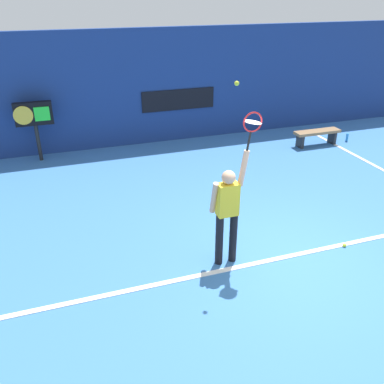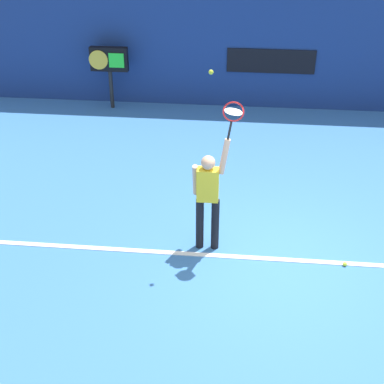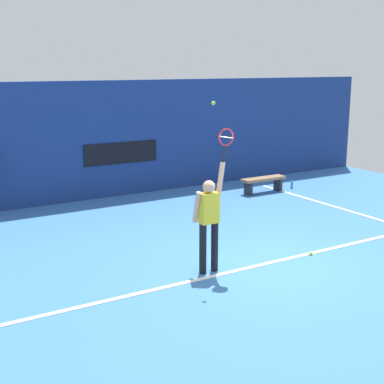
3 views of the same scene
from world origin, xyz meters
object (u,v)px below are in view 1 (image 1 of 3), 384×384
object	(u,v)px
court_bench	(317,134)
tennis_player	(227,209)
scoreboard_clock	(34,116)
spare_ball	(344,245)
tennis_racket	(252,124)
tennis_ball	(237,83)
water_bottle	(347,137)

from	to	relation	value
court_bench	tennis_player	bearing A→B (deg)	-136.98
scoreboard_clock	spare_ball	world-z (taller)	scoreboard_clock
tennis_player	spare_ball	world-z (taller)	tennis_player
tennis_racket	scoreboard_clock	distance (m)	6.82
tennis_ball	spare_ball	distance (m)	3.71
scoreboard_clock	water_bottle	size ratio (longest dim) A/B	6.60
tennis_racket	spare_ball	bearing A→B (deg)	-8.71
court_bench	water_bottle	xyz separation A→B (m)	(1.10, 0.00, -0.22)
tennis_player	water_bottle	world-z (taller)	tennis_player
tennis_player	tennis_racket	xyz separation A→B (m)	(0.34, -0.00, 1.38)
tennis_ball	water_bottle	bearing A→B (deg)	37.83
tennis_racket	tennis_ball	world-z (taller)	tennis_ball
tennis_racket	court_bench	world-z (taller)	tennis_racket
tennis_player	water_bottle	xyz separation A→B (m)	(5.89, 4.47, -0.89)
tennis_ball	spare_ball	world-z (taller)	tennis_ball
scoreboard_clock	spare_ball	distance (m)	8.11
water_bottle	court_bench	bearing A→B (deg)	180.00
tennis_racket	scoreboard_clock	bearing A→B (deg)	119.19
court_bench	spare_ball	xyz separation A→B (m)	(-2.58, -4.76, -0.30)
tennis_ball	court_bench	xyz separation A→B (m)	(4.77, 4.56, -2.69)
water_bottle	spare_ball	size ratio (longest dim) A/B	3.53
tennis_racket	water_bottle	size ratio (longest dim) A/B	2.59
scoreboard_clock	spare_ball	xyz separation A→B (m)	(5.15, -6.15, -1.18)
water_bottle	tennis_player	bearing A→B (deg)	-142.79
tennis_racket	court_bench	bearing A→B (deg)	45.17
tennis_player	water_bottle	size ratio (longest dim) A/B	8.29
scoreboard_clock	court_bench	world-z (taller)	scoreboard_clock
tennis_racket	water_bottle	distance (m)	7.48
court_bench	spare_ball	world-z (taller)	court_bench
tennis_racket	tennis_ball	xyz separation A→B (m)	(-0.32, -0.08, 0.64)
tennis_player	spare_ball	bearing A→B (deg)	-7.49
scoreboard_clock	water_bottle	bearing A→B (deg)	-8.94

